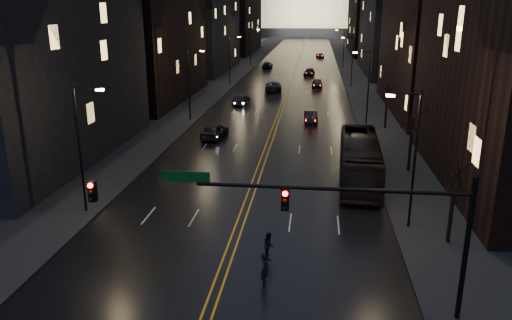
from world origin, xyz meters
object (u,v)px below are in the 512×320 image
(bus, at_px, (360,160))
(oncoming_car_b, at_px, (241,100))
(traffic_signal, at_px, (339,213))
(receding_car_a, at_px, (311,117))
(pedestrian_b, at_px, (269,245))
(oncoming_car_a, at_px, (215,131))
(pedestrian_a, at_px, (265,269))

(bus, distance_m, oncoming_car_b, 34.94)
(traffic_signal, bearing_deg, receding_car_a, 92.35)
(traffic_signal, bearing_deg, bus, 82.28)
(traffic_signal, bearing_deg, pedestrian_b, 125.44)
(receding_car_a, bearing_deg, oncoming_car_a, -143.27)
(oncoming_car_a, bearing_deg, receding_car_a, -131.93)
(oncoming_car_a, height_order, oncoming_car_b, oncoming_car_a)
(receding_car_a, xyz_separation_m, pedestrian_a, (-1.86, -38.36, 0.15))
(pedestrian_b, bearing_deg, pedestrian_a, 172.86)
(bus, bearing_deg, oncoming_car_b, 117.31)
(bus, bearing_deg, pedestrian_a, -107.11)
(bus, xyz_separation_m, receding_car_a, (-4.26, 21.36, -1.09))
(receding_car_a, height_order, pedestrian_b, pedestrian_b)
(pedestrian_a, relative_size, pedestrian_b, 1.10)
(pedestrian_a, bearing_deg, receding_car_a, 0.72)
(oncoming_car_b, height_order, receding_car_a, oncoming_car_b)
(traffic_signal, bearing_deg, oncoming_car_a, 110.87)
(oncoming_car_a, xyz_separation_m, pedestrian_a, (8.52, -29.42, 0.02))
(receding_car_a, xyz_separation_m, pedestrian_b, (-1.90, -35.49, 0.07))
(bus, height_order, pedestrian_b, bus)
(oncoming_car_a, distance_m, oncoming_car_b, 19.32)
(oncoming_car_a, height_order, pedestrian_b, oncoming_car_a)
(bus, relative_size, oncoming_car_a, 2.59)
(oncoming_car_b, distance_m, pedestrian_a, 49.47)
(traffic_signal, height_order, receding_car_a, traffic_signal)
(traffic_signal, distance_m, pedestrian_b, 7.50)
(traffic_signal, height_order, oncoming_car_b, traffic_signal)
(bus, height_order, pedestrian_a, bus)
(oncoming_car_b, distance_m, receding_car_a, 14.63)
(receding_car_a, relative_size, pedestrian_b, 2.78)
(oncoming_car_b, xyz_separation_m, receding_car_a, (10.31, -10.38, -0.02))
(pedestrian_b, bearing_deg, oncoming_car_a, 9.68)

